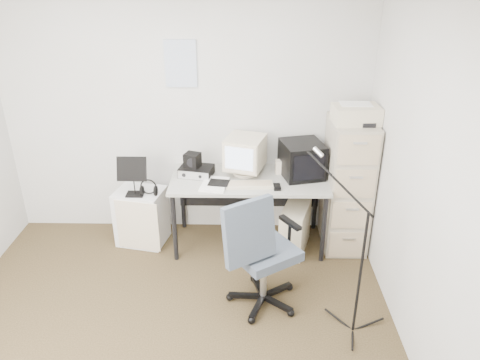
{
  "coord_description": "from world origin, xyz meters",
  "views": [
    {
      "loc": [
        0.61,
        -2.61,
        2.65
      ],
      "look_at": [
        0.55,
        0.95,
        0.95
      ],
      "focal_mm": 35.0,
      "sensor_mm": 36.0,
      "label": 1
    }
  ],
  "objects_px": {
    "office_chair": "(264,250)",
    "side_cart": "(142,216)",
    "desk": "(249,211)",
    "filing_cabinet": "(347,185)"
  },
  "relations": [
    {
      "from": "office_chair",
      "to": "side_cart",
      "type": "relative_size",
      "value": 1.84
    },
    {
      "from": "desk",
      "to": "office_chair",
      "type": "xyz_separation_m",
      "value": [
        0.12,
        -0.91,
        0.16
      ]
    },
    {
      "from": "office_chair",
      "to": "side_cart",
      "type": "bearing_deg",
      "value": 108.6
    },
    {
      "from": "office_chair",
      "to": "desk",
      "type": "bearing_deg",
      "value": 64.03
    },
    {
      "from": "desk",
      "to": "office_chair",
      "type": "bearing_deg",
      "value": -82.35
    },
    {
      "from": "side_cart",
      "to": "desk",
      "type": "bearing_deg",
      "value": 10.52
    },
    {
      "from": "filing_cabinet",
      "to": "desk",
      "type": "relative_size",
      "value": 0.87
    },
    {
      "from": "office_chair",
      "to": "side_cart",
      "type": "distance_m",
      "value": 1.54
    },
    {
      "from": "filing_cabinet",
      "to": "desk",
      "type": "bearing_deg",
      "value": -178.19
    },
    {
      "from": "filing_cabinet",
      "to": "desk",
      "type": "height_order",
      "value": "filing_cabinet"
    }
  ]
}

